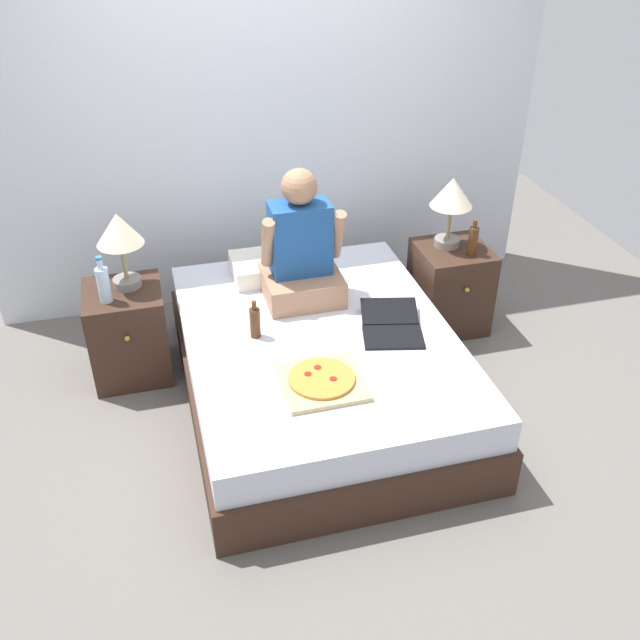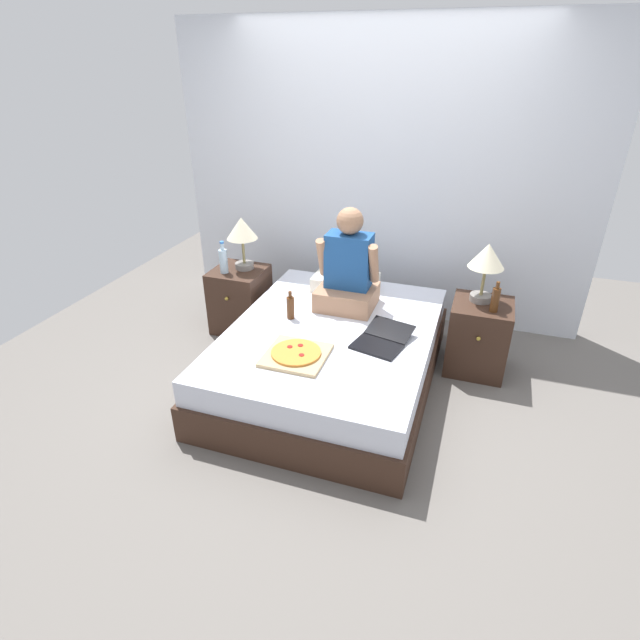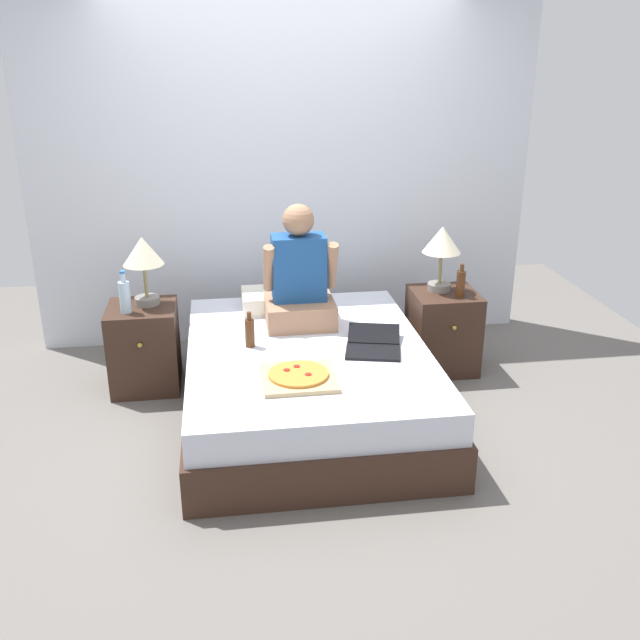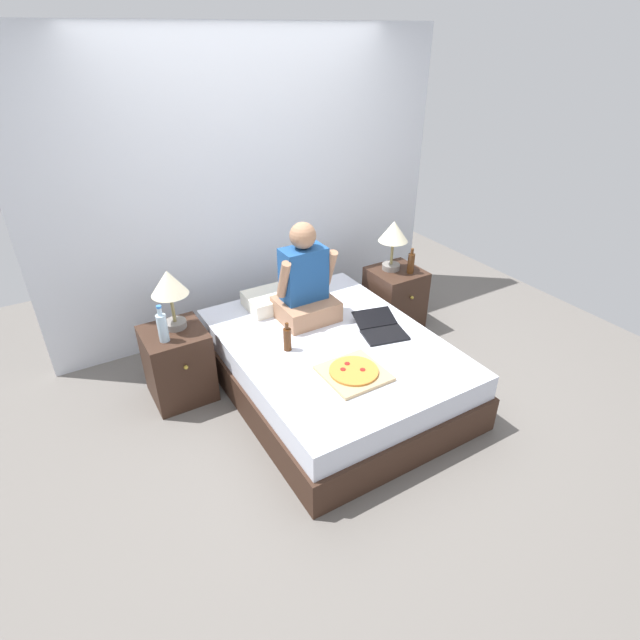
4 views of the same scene
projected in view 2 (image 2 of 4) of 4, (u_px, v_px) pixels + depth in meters
ground_plane at (331, 380)px, 3.82m from camera, size 5.68×5.68×0.00m
wall_back at (379, 178)px, 4.35m from camera, size 3.68×0.12×2.50m
bed at (331, 355)px, 3.72m from camera, size 1.47×1.96×0.45m
nightstand_left at (240, 299)px, 4.43m from camera, size 0.44×0.47×0.57m
lamp_on_left_nightstand at (242, 232)px, 4.17m from camera, size 0.26×0.26×0.45m
water_bottle at (223, 260)px, 4.19m from camera, size 0.07×0.07×0.28m
nightstand_right at (478, 337)px, 3.84m from camera, size 0.44×0.47×0.57m
lamp_on_right_nightstand at (487, 260)px, 3.61m from camera, size 0.26×0.26×0.45m
beer_bottle at (495, 299)px, 3.56m from camera, size 0.06×0.06×0.23m
pillow at (346, 282)px, 4.19m from camera, size 0.52×0.34×0.12m
person_seated at (349, 272)px, 3.81m from camera, size 0.47×0.40×0.78m
laptop at (381, 341)px, 3.42m from camera, size 0.40×0.48×0.07m
pizza_box at (296, 354)px, 3.27m from camera, size 0.40×0.40×0.05m
beer_bottle_on_bed at (290, 307)px, 3.71m from camera, size 0.06×0.06×0.22m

